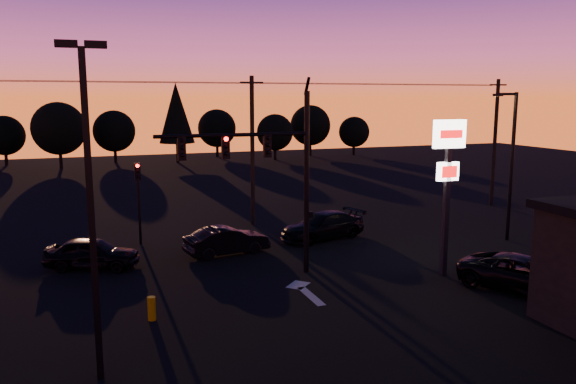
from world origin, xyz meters
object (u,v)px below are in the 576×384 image
at_px(car_mid, 227,240).
at_px(parking_lot_light, 90,192).
at_px(car_right, 323,226).
at_px(secondary_signal, 138,191).
at_px(traffic_signal_mast, 272,164).
at_px(streetlight, 511,160).
at_px(car_left, 92,253).
at_px(pylon_sign, 448,164).
at_px(suv_parked, 524,274).
at_px(bollard, 152,308).

bearing_deg(car_mid, parking_lot_light, 139.80).
relative_size(car_mid, car_right, 0.84).
bearing_deg(secondary_signal, car_right, -13.09).
xyz_separation_m(traffic_signal_mast, streetlight, (14.01, 1.51, -0.52)).
bearing_deg(car_left, pylon_sign, -92.63).
distance_m(traffic_signal_mast, car_mid, 5.95).
bearing_deg(suv_parked, bollard, 142.30).
bearing_deg(parking_lot_light, pylon_sign, 17.23).
height_order(secondary_signal, streetlight, streetlight).
distance_m(parking_lot_light, car_left, 11.75).
distance_m(car_mid, suv_parked, 13.69).
bearing_deg(secondary_signal, car_mid, -41.72).
height_order(bollard, car_mid, car_mid).
relative_size(streetlight, bollard, 9.47).
xyz_separation_m(car_mid, suv_parked, (9.94, -9.41, 0.01)).
distance_m(streetlight, bollard, 20.54).
bearing_deg(secondary_signal, streetlight, -17.56).
bearing_deg(secondary_signal, suv_parked, -42.95).
bearing_deg(streetlight, traffic_signal_mast, -173.86).
relative_size(parking_lot_light, car_mid, 2.18).
relative_size(traffic_signal_mast, pylon_sign, 1.26).
relative_size(car_mid, suv_parked, 0.83).
bearing_deg(pylon_sign, bollard, -176.42).
relative_size(secondary_signal, suv_parked, 0.86).
bearing_deg(car_left, car_mid, -67.17).
distance_m(pylon_sign, suv_parked, 5.41).
relative_size(parking_lot_light, bollard, 10.82).
height_order(secondary_signal, car_mid, secondary_signal).
bearing_deg(streetlight, secondary_signal, 162.44).
relative_size(parking_lot_light, suv_parked, 1.80).
xyz_separation_m(car_mid, car_right, (5.73, 1.22, 0.03)).
bearing_deg(bollard, streetlight, 13.76).
height_order(secondary_signal, parking_lot_light, parking_lot_light).
relative_size(streetlight, suv_parked, 1.57).
distance_m(secondary_signal, pylon_sign, 15.75).
height_order(streetlight, car_mid, streetlight).
relative_size(secondary_signal, pylon_sign, 0.64).
relative_size(secondary_signal, car_mid, 1.04).
distance_m(traffic_signal_mast, bollard, 7.88).
distance_m(streetlight, car_mid, 15.70).
xyz_separation_m(streetlight, car_mid, (-15.04, 2.53, -3.73)).
relative_size(streetlight, car_mid, 1.90).
bearing_deg(secondary_signal, parking_lot_light, -99.79).
xyz_separation_m(secondary_signal, parking_lot_light, (-2.50, -14.49, 2.41)).
relative_size(parking_lot_light, car_right, 1.83).
bearing_deg(car_right, traffic_signal_mast, -56.60).
xyz_separation_m(secondary_signal, car_mid, (3.87, -3.45, -2.17)).
height_order(parking_lot_light, car_left, parking_lot_light).
height_order(pylon_sign, suv_parked, pylon_sign).
xyz_separation_m(secondary_signal, suv_parked, (13.82, -12.86, -2.16)).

